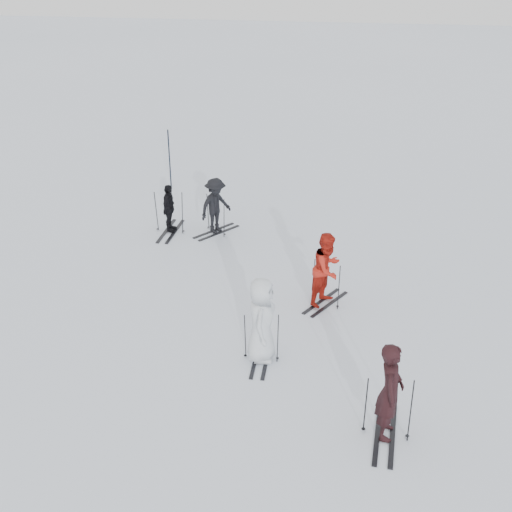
{
  "coord_description": "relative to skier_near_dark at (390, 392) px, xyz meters",
  "views": [
    {
      "loc": [
        2.54,
        -13.27,
        8.23
      ],
      "look_at": [
        0.0,
        1.0,
        1.0
      ],
      "focal_mm": 45.0,
      "sensor_mm": 36.0,
      "label": 1
    }
  ],
  "objects": [
    {
      "name": "skier_red",
      "position": [
        -1.46,
        4.56,
        -0.03
      ],
      "size": [
        1.07,
        1.14,
        1.88
      ],
      "primitive_type": "imported",
      "rotation": [
        0.0,
        0.0,
        1.06
      ],
      "color": "#B32014",
      "rests_on": "ground"
    },
    {
      "name": "skis_red",
      "position": [
        -1.46,
        4.56,
        -0.38
      ],
      "size": [
        1.84,
        1.54,
        1.19
      ],
      "primitive_type": null,
      "rotation": [
        0.0,
        0.0,
        1.06
      ],
      "color": "black",
      "rests_on": "ground"
    },
    {
      "name": "ground",
      "position": [
        -3.29,
        3.88,
        -0.97
      ],
      "size": [
        120.0,
        120.0,
        0.0
      ],
      "primitive_type": "plane",
      "color": "silver",
      "rests_on": "ground"
    },
    {
      "name": "skis_uphill_far",
      "position": [
        -5.14,
        8.28,
        -0.36
      ],
      "size": [
        1.89,
        1.71,
        1.23
      ],
      "primitive_type": null,
      "rotation": [
        0.0,
        0.0,
        0.95
      ],
      "color": "black",
      "rests_on": "ground"
    },
    {
      "name": "piste_marker",
      "position": [
        -7.72,
        11.97,
        0.09
      ],
      "size": [
        0.06,
        0.06,
        2.12
      ],
      "primitive_type": "cylinder",
      "rotation": [
        0.0,
        0.0,
        -0.43
      ],
      "color": "black",
      "rests_on": "ground"
    },
    {
      "name": "skis_near_dark",
      "position": [
        0.0,
        -0.0,
        -0.32
      ],
      "size": [
        1.84,
        1.05,
        1.3
      ],
      "primitive_type": null,
      "rotation": [
        0.0,
        0.0,
        1.51
      ],
      "color": "black",
      "rests_on": "ground"
    },
    {
      "name": "skis_uphill_left",
      "position": [
        -6.56,
        8.07,
        -0.29
      ],
      "size": [
        1.86,
        0.99,
        1.36
      ],
      "primitive_type": null,
      "rotation": [
        0.0,
        0.0,
        1.57
      ],
      "color": "black",
      "rests_on": "ground"
    },
    {
      "name": "skier_uphill_left",
      "position": [
        -6.56,
        8.07,
        -0.22
      ],
      "size": [
        0.37,
        0.88,
        1.5
      ],
      "primitive_type": "imported",
      "rotation": [
        0.0,
        0.0,
        1.57
      ],
      "color": "black",
      "rests_on": "ground"
    },
    {
      "name": "skier_uphill_far",
      "position": [
        -5.14,
        8.28,
        -0.11
      ],
      "size": [
        1.17,
        1.28,
        1.73
      ],
      "primitive_type": "imported",
      "rotation": [
        0.0,
        0.0,
        0.95
      ],
      "color": "black",
      "rests_on": "ground"
    },
    {
      "name": "skier_near_dark",
      "position": [
        0.0,
        0.0,
        0.0
      ],
      "size": [
        0.51,
        0.73,
        1.94
      ],
      "primitive_type": "imported",
      "rotation": [
        0.0,
        0.0,
        1.51
      ],
      "color": "black",
      "rests_on": "ground"
    },
    {
      "name": "skier_grey",
      "position": [
        -2.65,
        1.95,
        -0.01
      ],
      "size": [
        0.65,
        0.96,
        1.93
      ],
      "primitive_type": "imported",
      "rotation": [
        0.0,
        0.0,
        1.61
      ],
      "color": "silver",
      "rests_on": "ground"
    },
    {
      "name": "skis_grey",
      "position": [
        -2.65,
        1.95,
        -0.4
      ],
      "size": [
        1.61,
        0.89,
        1.15
      ],
      "primitive_type": null,
      "rotation": [
        0.0,
        0.0,
        1.61
      ],
      "color": "black",
      "rests_on": "ground"
    }
  ]
}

